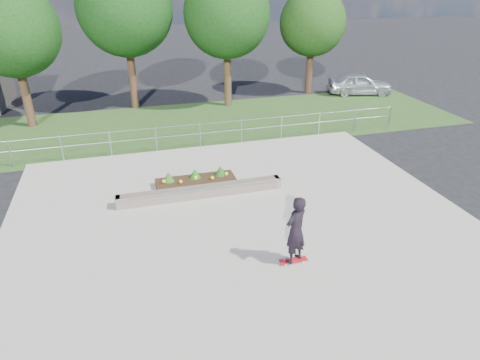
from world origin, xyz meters
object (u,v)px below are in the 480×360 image
skateboarder (296,230)px  parked_car (360,84)px  planter_bed (196,181)px  grind_ledge (201,192)px

skateboarder → parked_car: 19.67m
skateboarder → planter_bed: bearing=107.6°
planter_bed → parked_car: 16.83m
grind_ledge → parked_car: 17.41m
planter_bed → parked_car: size_ratio=0.72×
grind_ledge → skateboarder: size_ratio=2.90×
planter_bed → parked_car: parked_car is taller
skateboarder → parked_car: (11.32, 16.08, -0.42)m
parked_car → planter_bed: bearing=144.3°
planter_bed → skateboarder: (1.73, -5.47, 0.88)m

